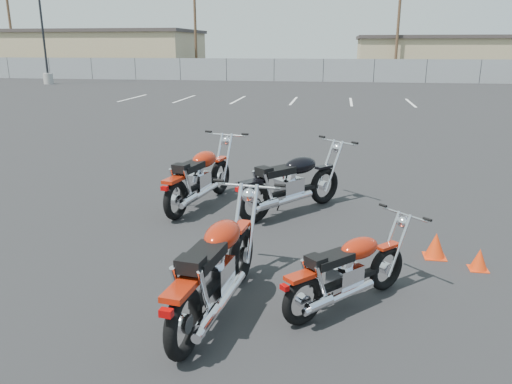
% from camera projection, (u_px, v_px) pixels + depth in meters
% --- Properties ---
extents(ground, '(120.00, 120.00, 0.00)m').
position_uv_depth(ground, '(236.00, 245.00, 7.33)').
color(ground, black).
rests_on(ground, ground).
extents(motorcycle_front_red, '(1.07, 2.41, 1.18)m').
position_uv_depth(motorcycle_front_red, '(200.00, 177.00, 8.98)').
color(motorcycle_front_red, black).
rests_on(motorcycle_front_red, ground).
extents(motorcycle_second_black, '(1.94, 2.10, 1.18)m').
position_uv_depth(motorcycle_second_black, '(292.00, 183.00, 8.60)').
color(motorcycle_second_black, black).
rests_on(motorcycle_second_black, ground).
extents(motorcycle_third_red, '(1.60, 1.63, 0.94)m').
position_uv_depth(motorcycle_third_red, '(348.00, 271.00, 5.50)').
color(motorcycle_third_red, black).
rests_on(motorcycle_third_red, ground).
extents(motorcycle_rear_red, '(0.94, 2.44, 1.19)m').
position_uv_depth(motorcycle_rear_red, '(217.00, 268.00, 5.31)').
color(motorcycle_rear_red, black).
rests_on(motorcycle_rear_red, ground).
extents(training_cone_near, '(0.29, 0.29, 0.35)m').
position_uv_depth(training_cone_near, '(436.00, 245.00, 6.87)').
color(training_cone_near, red).
rests_on(training_cone_near, ground).
extents(training_cone_far, '(0.24, 0.24, 0.28)m').
position_uv_depth(training_cone_far, '(479.00, 259.00, 6.50)').
color(training_cone_far, red).
rests_on(training_cone_far, ground).
extents(light_pole_west, '(0.80, 0.70, 11.26)m').
position_uv_depth(light_pole_west, '(44.00, 43.00, 37.12)').
color(light_pole_west, '#9A9892').
rests_on(light_pole_west, ground).
extents(chainlink_fence, '(80.06, 0.06, 1.80)m').
position_uv_depth(chainlink_fence, '(323.00, 70.00, 40.19)').
color(chainlink_fence, gray).
rests_on(chainlink_fence, ground).
extents(tan_building_west, '(18.40, 10.40, 4.30)m').
position_uv_depth(tan_building_west, '(105.00, 52.00, 49.92)').
color(tan_building_west, tan).
rests_on(tan_building_west, ground).
extents(tan_building_east, '(14.40, 9.40, 3.70)m').
position_uv_depth(tan_building_east, '(434.00, 56.00, 46.87)').
color(tan_building_east, tan).
rests_on(tan_building_east, ground).
extents(utility_pole_a, '(1.80, 0.24, 9.00)m').
position_uv_depth(utility_pole_a, '(10.00, 25.00, 47.62)').
color(utility_pole_a, '#463020').
rests_on(utility_pole_a, ground).
extents(utility_pole_b, '(1.80, 0.24, 9.00)m').
position_uv_depth(utility_pole_b, '(195.00, 24.00, 45.74)').
color(utility_pole_b, '#463020').
rests_on(utility_pole_b, ground).
extents(utility_pole_c, '(1.80, 0.24, 9.00)m').
position_uv_depth(utility_pole_c, '(398.00, 22.00, 41.97)').
color(utility_pole_c, '#463020').
rests_on(utility_pole_c, ground).
extents(parking_line_stripes, '(15.12, 4.00, 0.01)m').
position_uv_depth(parking_line_stripes, '(266.00, 100.00, 26.64)').
color(parking_line_stripes, silver).
rests_on(parking_line_stripes, ground).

